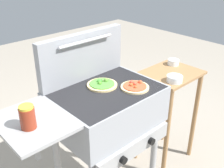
{
  "coord_description": "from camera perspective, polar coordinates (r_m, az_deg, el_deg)",
  "views": [
    {
      "loc": [
        -0.95,
        -1.07,
        1.65
      ],
      "look_at": [
        0.05,
        0.0,
        0.92
      ],
      "focal_mm": 43.6,
      "sensor_mm": 36.0,
      "label": 1
    }
  ],
  "objects": [
    {
      "name": "topping_bowl_far",
      "position": [
        2.24,
        12.72,
        4.46
      ],
      "size": [
        0.09,
        0.09,
        0.04
      ],
      "color": "silver",
      "rests_on": "prep_table"
    },
    {
      "name": "grill_lid_open",
      "position": [
        1.71,
        -6.17,
        5.8
      ],
      "size": [
        0.63,
        0.09,
        0.3
      ],
      "color": "gray",
      "rests_on": "grill"
    },
    {
      "name": "pizza_pepperoni",
      "position": [
        1.63,
        4.8,
        -0.55
      ],
      "size": [
        0.17,
        0.17,
        0.03
      ],
      "color": "beige",
      "rests_on": "grill"
    },
    {
      "name": "sauce_jar",
      "position": [
        1.32,
        -17.3,
        -6.63
      ],
      "size": [
        0.07,
        0.07,
        0.12
      ],
      "color": "maroon",
      "rests_on": "grill"
    },
    {
      "name": "prep_table",
      "position": [
        2.21,
        11.66,
        -3.25
      ],
      "size": [
        0.44,
        0.36,
        0.81
      ],
      "color": "olive",
      "rests_on": "ground_plane"
    },
    {
      "name": "pizza_veggie",
      "position": [
        1.66,
        -2.09,
        -0.06
      ],
      "size": [
        0.18,
        0.18,
        0.04
      ],
      "color": "#E0C17F",
      "rests_on": "grill"
    },
    {
      "name": "grill",
      "position": [
        1.68,
        -1.51,
        -5.73
      ],
      "size": [
        0.96,
        0.53,
        0.9
      ],
      "color": "gray",
      "rests_on": "ground_plane"
    },
    {
      "name": "topping_bowl_near",
      "position": [
        1.96,
        12.98,
        1.04
      ],
      "size": [
        0.11,
        0.11,
        0.04
      ],
      "color": "silver",
      "rests_on": "prep_table"
    }
  ]
}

